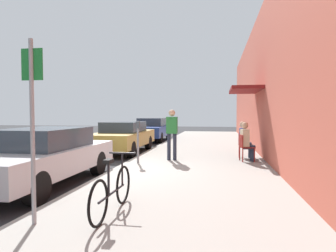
# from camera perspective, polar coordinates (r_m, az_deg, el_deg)

# --- Properties ---
(ground_plane) EXTENTS (60.00, 60.00, 0.00)m
(ground_plane) POSITION_cam_1_polar(r_m,az_deg,el_deg) (8.35, -11.20, -9.23)
(ground_plane) COLOR #2D2D30
(sidewalk_slab) EXTENTS (4.50, 32.00, 0.12)m
(sidewalk_slab) POSITION_cam_1_polar(r_m,az_deg,el_deg) (9.78, 5.68, -7.12)
(sidewalk_slab) COLOR #9E9B93
(sidewalk_slab) RESTS_ON ground_plane
(building_facade) EXTENTS (1.40, 32.00, 5.67)m
(building_facade) POSITION_cam_1_polar(r_m,az_deg,el_deg) (9.85, 19.97, 9.00)
(building_facade) COLOR #BC5442
(building_facade) RESTS_ON ground_plane
(parked_car_0) EXTENTS (1.80, 4.40, 1.34)m
(parked_car_0) POSITION_cam_1_polar(r_m,az_deg,el_deg) (7.41, -23.52, -5.39)
(parked_car_0) COLOR #B7B7BC
(parked_car_0) RESTS_ON ground_plane
(parked_car_1) EXTENTS (1.80, 4.40, 1.33)m
(parked_car_1) POSITION_cam_1_polar(r_m,az_deg,el_deg) (12.62, -8.86, -2.05)
(parked_car_1) COLOR #A58433
(parked_car_1) RESTS_ON ground_plane
(parked_car_2) EXTENTS (1.80, 4.40, 1.41)m
(parked_car_2) POSITION_cam_1_polar(r_m,az_deg,el_deg) (17.95, -3.15, -0.60)
(parked_car_2) COLOR navy
(parked_car_2) RESTS_ON ground_plane
(parking_meter) EXTENTS (0.12, 0.10, 1.32)m
(parking_meter) POSITION_cam_1_polar(r_m,az_deg,el_deg) (9.19, -5.96, -2.54)
(parking_meter) COLOR slate
(parking_meter) RESTS_ON sidewalk_slab
(street_sign) EXTENTS (0.32, 0.06, 2.60)m
(street_sign) POSITION_cam_1_polar(r_m,az_deg,el_deg) (4.45, -25.22, 1.64)
(street_sign) COLOR gray
(street_sign) RESTS_ON sidewalk_slab
(bicycle_0) EXTENTS (0.46, 1.71, 0.90)m
(bicycle_0) POSITION_cam_1_polar(r_m,az_deg,el_deg) (4.69, -10.93, -12.48)
(bicycle_0) COLOR black
(bicycle_0) RESTS_ON sidewalk_slab
(cafe_chair_0) EXTENTS (0.51, 0.51, 0.87)m
(cafe_chair_0) POSITION_cam_1_polar(r_m,az_deg,el_deg) (9.82, 14.89, -3.83)
(cafe_chair_0) COLOR maroon
(cafe_chair_0) RESTS_ON sidewalk_slab
(seated_patron_0) EXTENTS (0.48, 0.42, 1.29)m
(seated_patron_0) POSITION_cam_1_polar(r_m,az_deg,el_deg) (9.82, 15.25, -2.71)
(seated_patron_0) COLOR #232838
(seated_patron_0) RESTS_ON sidewalk_slab
(cafe_chair_1) EXTENTS (0.46, 0.46, 0.87)m
(cafe_chair_1) POSITION_cam_1_polar(r_m,az_deg,el_deg) (10.66, 14.50, -3.33)
(cafe_chair_1) COLOR maroon
(cafe_chair_1) RESTS_ON sidewalk_slab
(seated_patron_1) EXTENTS (0.44, 0.37, 1.29)m
(seated_patron_1) POSITION_cam_1_polar(r_m,az_deg,el_deg) (10.65, 14.83, -2.31)
(seated_patron_1) COLOR #232838
(seated_patron_1) RESTS_ON sidewalk_slab
(pedestrian_standing) EXTENTS (0.36, 0.22, 1.70)m
(pedestrian_standing) POSITION_cam_1_polar(r_m,az_deg,el_deg) (9.68, 0.77, -0.89)
(pedestrian_standing) COLOR #232838
(pedestrian_standing) RESTS_ON sidewalk_slab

